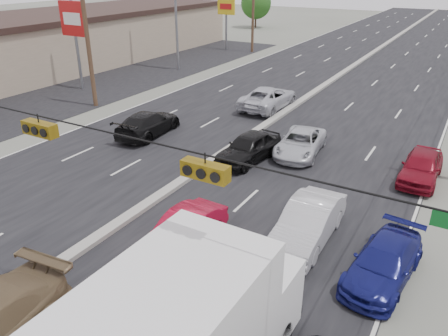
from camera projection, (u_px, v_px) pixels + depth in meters
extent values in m
plane|color=#606356|center=(39.00, 280.00, 14.11)|extent=(200.00, 200.00, 0.00)
cube|color=black|center=(329.00, 83.00, 37.63)|extent=(20.00, 160.00, 0.02)
cube|color=gray|center=(329.00, 82.00, 37.58)|extent=(0.50, 160.00, 0.20)
cube|color=tan|center=(68.00, 40.00, 44.58)|extent=(12.00, 42.00, 4.60)
cube|color=black|center=(138.00, 72.00, 41.45)|extent=(10.00, 42.00, 0.02)
cylinder|color=#422D1E|center=(87.00, 34.00, 29.45)|extent=(0.30, 0.30, 10.00)
cylinder|color=#422D1E|center=(253.00, 7.00, 49.05)|extent=(0.30, 0.30, 10.00)
cylinder|color=black|center=(0.00, 107.00, 11.66)|extent=(25.00, 0.04, 0.04)
cube|color=#72590C|center=(40.00, 129.00, 11.13)|extent=(1.05, 0.30, 0.35)
cube|color=#72590C|center=(205.00, 171.00, 8.85)|extent=(1.05, 0.30, 0.35)
cylinder|color=slate|center=(77.00, 45.00, 34.49)|extent=(0.24, 0.24, 7.00)
cube|color=#B21414|center=(73.00, 19.00, 33.64)|extent=(2.60, 0.25, 2.60)
cylinder|color=slate|center=(176.00, 10.00, 40.34)|extent=(0.24, 0.24, 11.00)
cylinder|color=slate|center=(226.00, 24.00, 51.49)|extent=(0.24, 0.24, 6.00)
cube|color=gold|center=(226.00, 6.00, 50.69)|extent=(2.20, 0.25, 1.80)
cylinder|color=#382619|center=(256.00, 21.00, 70.71)|extent=(0.28, 0.28, 2.16)
sphere|color=#194E14|center=(256.00, 3.00, 69.60)|extent=(4.80, 4.80, 4.80)
cube|color=silver|center=(246.00, 290.00, 11.63)|extent=(2.66, 2.12, 1.97)
cylinder|color=black|center=(205.00, 306.00, 12.33)|extent=(0.34, 0.99, 0.98)
imported|color=#B10A28|center=(183.00, 231.00, 15.53)|extent=(1.52, 3.96, 1.29)
imported|color=black|center=(249.00, 148.00, 22.42)|extent=(2.28, 4.47, 1.46)
imported|color=silver|center=(308.00, 223.00, 15.82)|extent=(1.63, 4.56, 1.50)
imported|color=silver|center=(300.00, 143.00, 23.24)|extent=(2.58, 4.71, 1.25)
imported|color=navy|center=(384.00, 263.00, 13.91)|extent=(2.17, 4.38, 1.23)
imported|color=maroon|center=(421.00, 167.00, 20.35)|extent=(1.70, 4.14, 1.40)
imported|color=black|center=(148.00, 124.00, 25.88)|extent=(2.40, 5.04, 1.42)
imported|color=#BABBC3|center=(268.00, 98.00, 30.67)|extent=(2.59, 5.56, 1.54)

